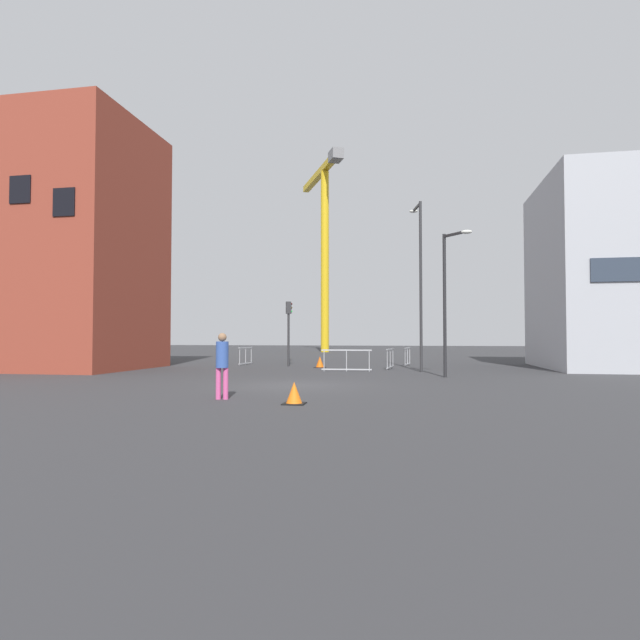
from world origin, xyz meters
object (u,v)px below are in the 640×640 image
at_px(traffic_light_crosswalk, 289,323).
at_px(traffic_light_median, 289,323).
at_px(construction_crane, 324,229).
at_px(streetlamp_short, 448,291).
at_px(pedestrian_walking, 222,360).
at_px(traffic_cone_striped, 294,394).
at_px(traffic_cone_on_verge, 320,362).
at_px(streetlamp_tall, 420,273).

relative_size(traffic_light_crosswalk, traffic_light_median, 1.06).
bearing_deg(construction_crane, traffic_light_crosswalk, -86.17).
distance_m(traffic_light_crosswalk, traffic_light_median, 4.90).
bearing_deg(construction_crane, streetlamp_short, -71.82).
xyz_separation_m(construction_crane, pedestrian_walking, (4.64, -43.01, -12.70)).
relative_size(construction_crane, traffic_light_crosswalk, 5.35).
bearing_deg(traffic_cone_striped, streetlamp_short, 64.87).
xyz_separation_m(pedestrian_walking, traffic_cone_on_verge, (0.05, 14.62, -0.78)).
bearing_deg(streetlamp_short, construction_crane, 108.18).
height_order(construction_crane, traffic_cone_striped, construction_crane).
relative_size(streetlamp_short, pedestrian_walking, 3.34).
bearing_deg(streetlamp_short, traffic_cone_striped, -115.13).
bearing_deg(traffic_cone_striped, pedestrian_walking, 163.96).
bearing_deg(traffic_cone_on_verge, construction_crane, 99.38).
height_order(streetlamp_tall, traffic_light_crosswalk, streetlamp_tall).
xyz_separation_m(construction_crane, traffic_cone_on_verge, (4.69, -28.39, -13.47)).
bearing_deg(streetlamp_tall, streetlamp_short, -72.53).
distance_m(streetlamp_short, traffic_light_median, 10.91).
relative_size(construction_crane, streetlamp_tall, 2.53).
xyz_separation_m(streetlamp_short, traffic_light_median, (-8.55, 6.69, -1.09)).
bearing_deg(construction_crane, pedestrian_walking, -83.85).
bearing_deg(traffic_light_crosswalk, traffic_cone_on_verge, -60.65).
height_order(construction_crane, traffic_light_crosswalk, construction_crane).
distance_m(streetlamp_tall, pedestrian_walking, 14.04).
relative_size(streetlamp_tall, traffic_cone_on_verge, 13.45).
distance_m(streetlamp_tall, traffic_cone_on_verge, 7.44).
distance_m(traffic_light_median, pedestrian_walking, 15.68).
xyz_separation_m(streetlamp_short, traffic_light_crosswalk, (-9.71, 11.44, -0.96)).
distance_m(traffic_cone_striped, traffic_cone_on_verge, 15.39).
bearing_deg(traffic_cone_striped, construction_crane, 98.87).
height_order(traffic_light_median, traffic_cone_on_verge, traffic_light_median).
distance_m(construction_crane, traffic_cone_striped, 46.18).
relative_size(pedestrian_walking, traffic_cone_on_verge, 2.92).
bearing_deg(pedestrian_walking, traffic_light_crosswalk, 98.74).
bearing_deg(traffic_cone_on_verge, streetlamp_tall, -22.63).
bearing_deg(traffic_cone_striped, traffic_cone_on_verge, 97.94).
bearing_deg(traffic_light_crosswalk, construction_crane, 93.83).
bearing_deg(pedestrian_walking, construction_crane, 96.15).
height_order(construction_crane, streetlamp_short, construction_crane).
distance_m(streetlamp_short, pedestrian_walking, 11.29).
relative_size(traffic_light_crosswalk, pedestrian_walking, 2.17).
distance_m(streetlamp_short, traffic_cone_on_verge, 9.37).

